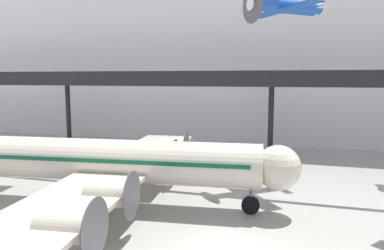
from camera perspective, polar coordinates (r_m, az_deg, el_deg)
name	(u,v)px	position (r m, az deg, el deg)	size (l,w,h in m)	color
ground_plane	(227,247)	(22.87, 5.30, -18.03)	(260.00, 260.00, 0.00)	#9E9B96
hangar_back_wall	(276,55)	(55.72, 12.74, 10.33)	(140.00, 3.00, 25.85)	silver
mezzanine_walkway	(271,84)	(47.99, 11.96, 6.11)	(110.00, 3.20, 10.61)	black
airliner_silver_main	(107,161)	(29.30, -12.83, -5.41)	(29.12, 33.21, 9.68)	beige
suspended_plane_blue_trainer	(286,7)	(35.99, 14.08, 17.11)	(7.69, 8.08, 5.60)	#1E4CAD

